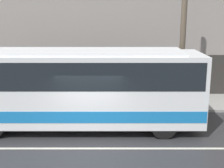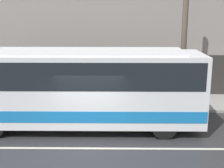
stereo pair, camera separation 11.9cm
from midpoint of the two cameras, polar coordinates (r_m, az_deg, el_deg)
ground_plane at (r=11.39m, az=-4.54°, el=-11.68°), size 60.00×60.00×0.00m
sidewalk at (r=16.49m, az=-3.03°, el=-3.35°), size 60.00×2.97×0.12m
building_facade at (r=17.41m, az=-2.93°, el=12.55°), size 60.00×0.35×9.44m
lane_stripe at (r=11.39m, az=-4.54°, el=-11.66°), size 54.00×0.14×0.01m
transit_bus at (r=12.76m, az=-7.84°, el=-0.21°), size 10.61×2.50×3.27m
utility_pole_near at (r=15.10m, az=12.72°, el=8.57°), size 0.27×0.27×7.00m
pedestrian_waiting at (r=17.26m, az=-9.28°, el=-0.04°), size 0.36×0.36×1.57m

